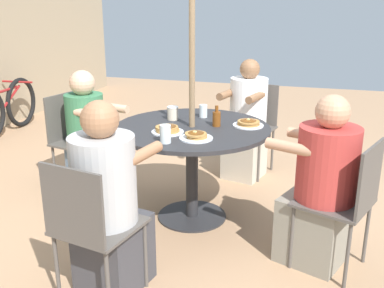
% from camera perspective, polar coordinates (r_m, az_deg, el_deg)
% --- Properties ---
extents(ground_plane, '(12.00, 12.00, 0.00)m').
position_cam_1_polar(ground_plane, '(3.72, 0.00, -9.19)').
color(ground_plane, tan).
extents(patio_table, '(1.20, 1.20, 0.76)m').
position_cam_1_polar(patio_table, '(3.47, 0.00, 0.22)').
color(patio_table, '#28282B').
rests_on(patio_table, ground).
extents(umbrella_pole, '(0.04, 0.04, 2.44)m').
position_cam_1_polar(umbrella_pole, '(3.34, 0.00, 9.80)').
color(umbrella_pole, '#846B4C').
rests_on(umbrella_pole, ground).
extents(patio_chair_north, '(0.51, 0.51, 0.88)m').
position_cam_1_polar(patio_chair_north, '(4.21, -14.73, 1.09)').
color(patio_chair_north, '#514C47').
rests_on(patio_chair_north, ground).
extents(diner_north, '(0.43, 0.56, 1.12)m').
position_cam_1_polar(diner_north, '(4.10, -12.97, 0.73)').
color(diner_north, slate).
rests_on(diner_north, ground).
extents(patio_chair_east, '(0.50, 0.50, 0.88)m').
position_cam_1_polar(patio_chair_east, '(2.58, -12.89, -9.81)').
color(patio_chair_east, '#514C47').
rests_on(patio_chair_east, ground).
extents(diner_east, '(0.56, 0.45, 1.18)m').
position_cam_1_polar(diner_east, '(2.69, -10.55, -7.97)').
color(diner_east, '#3D3D42').
rests_on(diner_east, ground).
extents(patio_chair_south, '(0.55, 0.55, 0.88)m').
position_cam_1_polar(patio_chair_south, '(2.98, 19.10, -6.45)').
color(patio_chair_south, '#514C47').
rests_on(patio_chair_south, ground).
extents(diner_south, '(0.53, 0.59, 1.15)m').
position_cam_1_polar(diner_south, '(3.03, 16.01, -5.68)').
color(diner_south, gray).
rests_on(diner_south, ground).
extents(patio_chair_west, '(0.52, 0.52, 0.88)m').
position_cam_1_polar(patio_chair_west, '(4.56, 7.81, 2.81)').
color(patio_chair_west, '#514C47').
rests_on(patio_chair_west, ground).
extents(diner_west, '(0.55, 0.45, 1.16)m').
position_cam_1_polar(diner_west, '(4.41, 6.94, 2.45)').
color(diner_west, beige).
rests_on(diner_west, ground).
extents(pancake_plate_a, '(0.24, 0.24, 0.06)m').
position_cam_1_polar(pancake_plate_a, '(3.28, -3.15, 1.81)').
color(pancake_plate_a, white).
rests_on(pancake_plate_a, patio_table).
extents(pancake_plate_b, '(0.24, 0.24, 0.05)m').
position_cam_1_polar(pancake_plate_b, '(3.13, 0.55, 0.98)').
color(pancake_plate_b, white).
rests_on(pancake_plate_b, patio_table).
extents(pancake_plate_c, '(0.24, 0.24, 0.05)m').
position_cam_1_polar(pancake_plate_c, '(3.47, 7.17, 2.59)').
color(pancake_plate_c, white).
rests_on(pancake_plate_c, patio_table).
extents(syrup_bottle, '(0.09, 0.06, 0.16)m').
position_cam_1_polar(syrup_bottle, '(3.44, 3.14, 3.29)').
color(syrup_bottle, brown).
rests_on(syrup_bottle, patio_table).
extents(coffee_cup, '(0.09, 0.09, 0.11)m').
position_cam_1_polar(coffee_cup, '(3.63, -2.47, 3.95)').
color(coffee_cup, beige).
rests_on(coffee_cup, patio_table).
extents(drinking_glass_a, '(0.08, 0.08, 0.12)m').
position_cam_1_polar(drinking_glass_a, '(3.04, -3.40, 1.28)').
color(drinking_glass_a, silver).
rests_on(drinking_glass_a, patio_table).
extents(drinking_glass_b, '(0.07, 0.07, 0.11)m').
position_cam_1_polar(drinking_glass_b, '(3.70, 1.44, 4.20)').
color(drinking_glass_b, silver).
rests_on(drinking_glass_b, patio_table).
extents(bicycle, '(1.41, 0.44, 0.69)m').
position_cam_1_polar(bicycle, '(6.32, -22.61, 4.27)').
color(bicycle, black).
rests_on(bicycle, ground).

